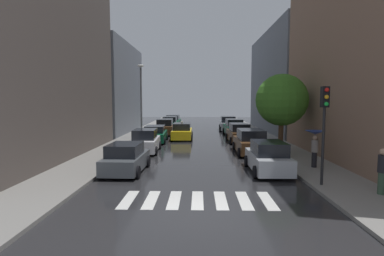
# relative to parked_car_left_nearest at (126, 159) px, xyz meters

# --- Properties ---
(ground_plane) EXTENTS (28.00, 72.00, 0.04)m
(ground_plane) POSITION_rel_parked_car_left_nearest_xyz_m (3.85, 17.82, -0.76)
(ground_plane) COLOR #262628
(sidewalk_left) EXTENTS (3.00, 72.00, 0.15)m
(sidewalk_left) POSITION_rel_parked_car_left_nearest_xyz_m (-2.65, 17.82, -0.67)
(sidewalk_left) COLOR gray
(sidewalk_left) RESTS_ON ground
(sidewalk_right) EXTENTS (3.00, 72.00, 0.15)m
(sidewalk_right) POSITION_rel_parked_car_left_nearest_xyz_m (10.35, 17.82, -0.67)
(sidewalk_right) COLOR gray
(sidewalk_right) RESTS_ON ground
(crosswalk_stripes) EXTENTS (5.85, 2.20, 0.01)m
(crosswalk_stripes) POSITION_rel_parked_car_left_nearest_xyz_m (3.85, -4.44, -0.74)
(crosswalk_stripes) COLOR silver
(crosswalk_stripes) RESTS_ON ground
(building_left_near) EXTENTS (6.00, 17.55, 18.48)m
(building_left_near) POSITION_rel_parked_car_left_nearest_xyz_m (-7.15, 3.30, 8.50)
(building_left_near) COLOR #564C47
(building_left_near) RESTS_ON ground
(building_left_mid) EXTENTS (6.00, 14.02, 10.38)m
(building_left_mid) POSITION_rel_parked_car_left_nearest_xyz_m (-7.15, 19.95, 4.45)
(building_left_mid) COLOR slate
(building_left_mid) RESTS_ON ground
(building_right_mid) EXTENTS (6.00, 18.81, 12.02)m
(building_right_mid) POSITION_rel_parked_car_left_nearest_xyz_m (14.85, 21.55, 5.27)
(building_right_mid) COLOR slate
(building_right_mid) RESTS_ON ground
(parked_car_left_nearest) EXTENTS (2.11, 4.05, 1.58)m
(parked_car_left_nearest) POSITION_rel_parked_car_left_nearest_xyz_m (0.00, 0.00, 0.00)
(parked_car_left_nearest) COLOR #474C51
(parked_car_left_nearest) RESTS_ON ground
(parked_car_left_second) EXTENTS (2.12, 4.23, 1.73)m
(parked_car_left_second) POSITION_rel_parked_car_left_nearest_xyz_m (-0.07, 6.32, 0.06)
(parked_car_left_second) COLOR silver
(parked_car_left_second) RESTS_ON ground
(parked_car_left_third) EXTENTS (2.25, 4.68, 1.53)m
(parked_car_left_third) POSITION_rel_parked_car_left_nearest_xyz_m (-0.14, 11.80, -0.02)
(parked_car_left_third) COLOR #0C4C2D
(parked_car_left_third) RESTS_ON ground
(parked_car_left_fourth) EXTENTS (2.13, 4.47, 1.78)m
(parked_car_left_fourth) POSITION_rel_parked_car_left_nearest_xyz_m (0.11, 17.81, 0.08)
(parked_car_left_fourth) COLOR brown
(parked_car_left_fourth) RESTS_ON ground
(parked_car_left_fifth) EXTENTS (2.11, 4.77, 1.73)m
(parked_car_left_fifth) POSITION_rel_parked_car_left_nearest_xyz_m (0.11, 23.66, 0.06)
(parked_car_left_fifth) COLOR #0C4C2D
(parked_car_left_fifth) RESTS_ON ground
(parked_car_left_sixth) EXTENTS (2.27, 4.68, 1.67)m
(parked_car_left_sixth) POSITION_rel_parked_car_left_nearest_xyz_m (0.06, 28.95, 0.04)
(parked_car_left_sixth) COLOR #0C4C2D
(parked_car_left_sixth) RESTS_ON ground
(parked_car_right_nearest) EXTENTS (2.03, 4.21, 1.68)m
(parked_car_right_nearest) POSITION_rel_parked_car_left_nearest_xyz_m (7.61, 0.23, 0.04)
(parked_car_right_nearest) COLOR #B2B7BF
(parked_car_right_nearest) RESTS_ON ground
(parked_car_right_second) EXTENTS (2.19, 4.58, 1.77)m
(parked_car_right_second) POSITION_rel_parked_car_left_nearest_xyz_m (7.63, 5.94, 0.08)
(parked_car_right_second) COLOR brown
(parked_car_right_second) RESTS_ON ground
(parked_car_right_third) EXTENTS (2.16, 4.42, 1.74)m
(parked_car_right_third) POSITION_rel_parked_car_left_nearest_xyz_m (7.57, 11.95, 0.07)
(parked_car_right_third) COLOR brown
(parked_car_right_third) RESTS_ON ground
(parked_car_right_fourth) EXTENTS (2.16, 4.74, 1.80)m
(parked_car_right_fourth) POSITION_rel_parked_car_left_nearest_xyz_m (7.73, 17.48, 0.09)
(parked_car_right_fourth) COLOR #0C4C2D
(parked_car_right_fourth) RESTS_ON ground
(parked_car_right_fifth) EXTENTS (2.28, 4.82, 1.82)m
(parked_car_right_fifth) POSITION_rel_parked_car_left_nearest_xyz_m (7.59, 22.71, 0.10)
(parked_car_right_fifth) COLOR #B2B7BF
(parked_car_right_fifth) RESTS_ON ground
(taxi_midroad) EXTENTS (2.09, 4.37, 1.81)m
(taxi_midroad) POSITION_rel_parked_car_left_nearest_xyz_m (2.23, 13.71, 0.02)
(taxi_midroad) COLOR yellow
(taxi_midroad) RESTS_ON ground
(pedestrian_foreground) EXTENTS (1.08, 1.08, 2.04)m
(pedestrian_foreground) POSITION_rel_parked_car_left_nearest_xyz_m (10.31, 0.86, 0.93)
(pedestrian_foreground) COLOR black
(pedestrian_foreground) RESTS_ON sidewalk_right
(pedestrian_near_tree) EXTENTS (0.36, 0.36, 1.84)m
(pedestrian_near_tree) POSITION_rel_parked_car_left_nearest_xyz_m (11.12, -3.99, 0.38)
(pedestrian_near_tree) COLOR #38513D
(pedestrian_near_tree) RESTS_ON sidewalk_right
(street_tree_right) EXTENTS (3.70, 3.70, 5.58)m
(street_tree_right) POSITION_rel_parked_car_left_nearest_xyz_m (9.81, 6.00, 3.12)
(street_tree_right) COLOR #513823
(street_tree_right) RESTS_ON sidewalk_right
(traffic_light_right_corner) EXTENTS (0.30, 0.42, 4.30)m
(traffic_light_right_corner) POSITION_rel_parked_car_left_nearest_xyz_m (9.30, -2.71, 2.54)
(traffic_light_right_corner) COLOR black
(traffic_light_right_corner) RESTS_ON sidewalk_right
(lamp_post_left) EXTENTS (0.60, 0.28, 7.12)m
(lamp_post_left) POSITION_rel_parked_car_left_nearest_xyz_m (-1.70, 13.40, 3.50)
(lamp_post_left) COLOR #595B60
(lamp_post_left) RESTS_ON sidewalk_left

